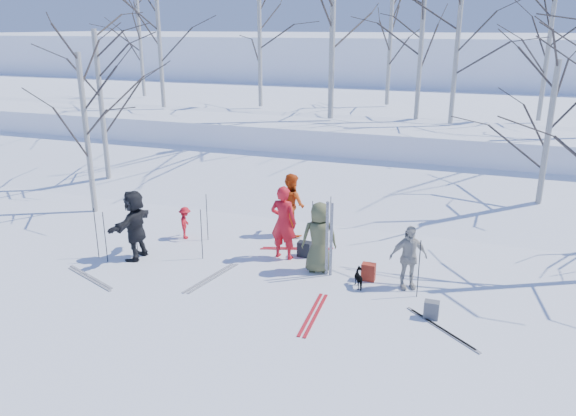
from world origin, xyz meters
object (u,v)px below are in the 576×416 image
at_px(backpack_red, 368,272).
at_px(backpack_dark, 304,249).
at_px(skier_grey_west, 135,225).
at_px(skier_red_north, 283,222).
at_px(skier_redor_behind, 291,204).
at_px(skier_olive_center, 319,238).
at_px(backpack_grey, 431,310).
at_px(skier_red_seated, 185,223).
at_px(dog, 360,278).
at_px(skier_cream_east, 408,257).

xyz_separation_m(backpack_red, backpack_dark, (-1.87, 0.87, -0.01)).
bearing_deg(skier_grey_west, skier_red_north, 108.41).
bearing_deg(skier_red_north, skier_grey_west, 24.48).
bearing_deg(skier_redor_behind, skier_olive_center, 163.42).
bearing_deg(backpack_grey, skier_red_north, 153.65).
xyz_separation_m(skier_red_north, skier_red_seated, (-3.08, 0.37, -0.50)).
xyz_separation_m(skier_grey_west, dog, (5.81, 0.26, -0.69)).
xyz_separation_m(skier_olive_center, skier_grey_west, (-4.66, -0.80, 0.04)).
height_order(skier_olive_center, skier_cream_east, skier_olive_center).
distance_m(dog, backpack_dark, 2.19).
height_order(skier_redor_behind, skier_grey_west, skier_grey_west).
distance_m(backpack_red, backpack_dark, 2.06).
distance_m(skier_grey_west, backpack_grey, 7.57).
relative_size(backpack_red, backpack_grey, 1.11).
bearing_deg(skier_red_north, skier_olive_center, 160.15).
bearing_deg(skier_olive_center, backpack_red, 157.77).
bearing_deg(skier_red_north, dog, 159.69).
height_order(skier_olive_center, skier_grey_west, skier_grey_west).
xyz_separation_m(skier_olive_center, skier_cream_east, (2.17, -0.20, -0.12)).
distance_m(skier_red_seated, skier_cream_east, 6.44).
bearing_deg(backpack_red, skier_redor_behind, 139.96).
distance_m(skier_redor_behind, skier_grey_west, 4.37).
bearing_deg(skier_redor_behind, skier_red_north, 142.02).
xyz_separation_m(skier_red_seated, skier_cream_east, (6.34, -1.07, 0.29)).
height_order(skier_red_north, skier_red_seated, skier_red_north).
bearing_deg(backpack_red, skier_red_seated, 169.82).
xyz_separation_m(skier_olive_center, backpack_dark, (-0.61, 0.76, -0.68)).
height_order(skier_olive_center, dog, skier_olive_center).
bearing_deg(skier_redor_behind, backpack_dark, 160.49).
xyz_separation_m(dog, backpack_dark, (-1.77, 1.30, -0.02)).
distance_m(skier_olive_center, skier_red_seated, 4.28).
bearing_deg(dog, backpack_dark, -67.30).
height_order(skier_red_north, skier_cream_east, skier_red_north).
distance_m(skier_red_seated, backpack_grey, 7.41).
bearing_deg(skier_red_seated, skier_cream_east, -120.94).
xyz_separation_m(skier_redor_behind, backpack_grey, (4.33, -3.65, -0.71)).
height_order(skier_red_north, skier_redor_behind, skier_red_north).
distance_m(skier_grey_west, dog, 5.86).
bearing_deg(skier_olive_center, skier_red_north, -41.58).
height_order(skier_red_north, skier_grey_west, skier_red_north).
xyz_separation_m(skier_red_north, backpack_dark, (0.48, 0.26, -0.77)).
distance_m(skier_red_seated, backpack_dark, 3.57).
relative_size(skier_cream_east, backpack_grey, 3.96).
bearing_deg(skier_olive_center, skier_cream_east, 157.43).
bearing_deg(dog, skier_red_seated, -45.81).
height_order(skier_redor_behind, skier_cream_east, skier_redor_behind).
bearing_deg(dog, skier_redor_behind, -77.06).
relative_size(skier_red_seated, backpack_dark, 2.30).
bearing_deg(skier_cream_east, skier_red_seated, 143.28).
relative_size(dog, backpack_grey, 1.36).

